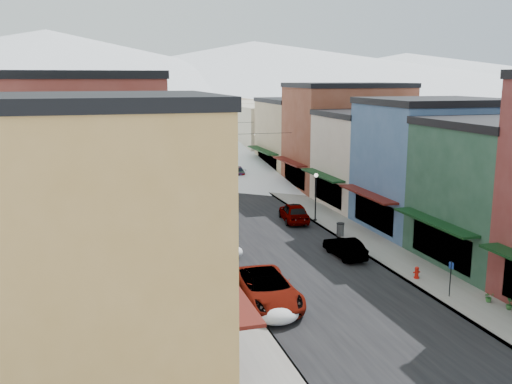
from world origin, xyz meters
TOP-DOWN VIEW (x-y plane):
  - ground at (0.00, 0.00)m, footprint 600.00×600.00m
  - road at (0.00, 60.00)m, footprint 10.00×160.00m
  - sidewalk_left at (-6.60, 60.00)m, footprint 3.20×160.00m
  - sidewalk_right at (6.60, 60.00)m, footprint 3.20×160.00m
  - curb_left at (-5.05, 60.00)m, footprint 0.10×160.00m
  - curb_right at (5.05, 60.00)m, footprint 0.10×160.00m
  - bldg_l_yellow at (-13.19, 4.00)m, footprint 11.30×8.70m
  - bldg_l_cream at (-13.19, 12.50)m, footprint 11.30×8.20m
  - bldg_l_brick_near at (-13.69, 20.50)m, footprint 12.30×8.20m
  - bldg_l_grayblue at (-13.19, 29.00)m, footprint 11.30×9.20m
  - bldg_l_brick_far at (-14.19, 38.00)m, footprint 13.30×9.20m
  - bldg_l_tan at (-13.19, 48.00)m, footprint 11.30×11.20m
  - bldg_r_green at (13.19, 12.00)m, footprint 11.30×9.20m
  - bldg_r_blue at (13.19, 21.00)m, footprint 11.30×9.20m
  - bldg_r_cream at (13.69, 30.00)m, footprint 12.30×9.20m
  - bldg_r_brick_far at (14.19, 39.00)m, footprint 13.30×9.20m
  - bldg_r_tan at (13.19, 49.00)m, footprint 11.30×11.20m
  - distant_blocks at (0.00, 83.00)m, footprint 34.00×55.00m
  - mountain_ridge at (-19.47, 277.18)m, footprint 670.00×340.00m
  - overhead_cables at (0.00, 47.50)m, footprint 16.40×15.04m
  - car_white_suv at (-4.11, 9.68)m, footprint 3.03×6.37m
  - car_silver_sedan at (-4.26, 21.85)m, footprint 2.19×4.84m
  - car_dark_hatch at (-4.30, 34.05)m, footprint 1.81×4.74m
  - car_silver_wagon at (-3.50, 40.37)m, footprint 2.01×4.82m
  - car_green_sedan at (3.50, 16.06)m, footprint 1.59×4.18m
  - car_gray_suv at (3.50, 26.20)m, footprint 2.57×5.06m
  - car_black_sedan at (3.90, 47.96)m, footprint 2.90×5.64m
  - car_lane_silver at (-1.97, 50.13)m, footprint 2.49×5.10m
  - car_lane_white at (2.20, 60.86)m, footprint 2.42×5.23m
  - fire_hydrant at (5.72, 10.61)m, footprint 0.43×0.33m
  - parking_sign at (5.87, 7.52)m, footprint 0.13×0.27m
  - trash_can at (5.20, 20.51)m, footprint 0.60×0.60m
  - streetlamp_near at (5.20, 25.58)m, footprint 0.34×0.34m
  - streetlamp_far at (5.75, 55.00)m, footprint 0.38×0.38m
  - planter_near at (7.46, 6.24)m, footprint 0.59×0.54m
  - planter_far at (7.80, 5.07)m, footprint 0.44×0.44m
  - snow_pile_near at (-4.28, 7.32)m, footprint 2.23×2.57m
  - snow_pile_mid at (-4.35, 18.00)m, footprint 2.21×2.56m
  - snow_pile_far at (-4.28, 43.00)m, footprint 2.46×2.71m

SIDE VIEW (x-z plane):
  - ground at x=0.00m, z-range 0.00..0.00m
  - road at x=0.00m, z-range 0.00..0.01m
  - sidewalk_left at x=-6.60m, z-range 0.00..0.15m
  - sidewalk_right at x=6.60m, z-range 0.00..0.15m
  - curb_left at x=-5.05m, z-range 0.00..0.15m
  - curb_right at x=5.05m, z-range 0.00..0.15m
  - planter_near at x=7.46m, z-range 0.15..0.71m
  - snow_pile_mid at x=-4.35m, z-range -0.02..0.92m
  - planter_far at x=7.80m, z-range 0.15..0.75m
  - snow_pile_near at x=-4.28m, z-range -0.02..0.92m
  - fire_hydrant at x=5.72m, z-range 0.12..0.85m
  - snow_pile_far at x=-4.28m, z-range -0.02..1.02m
  - trash_can at x=5.20m, z-range 0.16..1.18m
  - car_green_sedan at x=3.50m, z-range 0.00..1.36m
  - car_silver_wagon at x=-3.50m, z-range 0.00..1.39m
  - car_lane_white at x=2.20m, z-range 0.00..1.45m
  - car_dark_hatch at x=-4.30m, z-range 0.00..1.54m
  - car_black_sedan at x=3.90m, z-range 0.00..1.56m
  - car_silver_sedan at x=-4.26m, z-range 0.00..1.61m
  - car_gray_suv at x=3.50m, z-range 0.00..1.65m
  - car_lane_silver at x=-1.97m, z-range 0.00..1.68m
  - car_white_suv at x=-4.11m, z-range 0.00..1.76m
  - parking_sign at x=5.87m, z-range 0.33..2.40m
  - streetlamp_near at x=5.20m, z-range 0.68..4.73m
  - streetlamp_far at x=5.75m, z-range 0.75..5.33m
  - distant_blocks at x=0.00m, z-range 0.00..8.00m
  - bldg_r_cream at x=13.69m, z-range 0.01..9.01m
  - bldg_l_grayblue at x=-13.19m, z-range 0.01..9.01m
  - bldg_r_tan at x=13.19m, z-range 0.01..9.51m
  - bldg_r_green at x=13.19m, z-range 0.01..9.51m
  - bldg_l_cream at x=-13.19m, z-range 0.01..9.51m
  - bldg_l_tan at x=-13.19m, z-range 0.01..10.01m
  - bldg_r_blue at x=13.19m, z-range 0.01..10.51m
  - bldg_l_brick_far at x=-14.19m, z-range 0.01..11.01m
  - bldg_r_brick_far at x=14.19m, z-range 0.01..11.51m
  - bldg_l_yellow at x=-13.19m, z-range 0.01..11.51m
  - overhead_cables at x=0.00m, z-range 6.18..6.22m
  - bldg_l_brick_near at x=-13.69m, z-range 0.01..12.51m
  - mountain_ridge at x=-19.47m, z-range -2.64..31.36m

